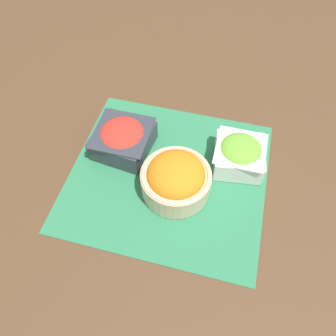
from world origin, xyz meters
TOP-DOWN VIEW (x-y plane):
  - ground_plane at (0.00, 0.00)m, footprint 3.00×3.00m
  - placemat at (0.00, 0.00)m, footprint 0.49×0.46m
  - tomato_bowl at (0.14, -0.06)m, footprint 0.15×0.15m
  - lettuce_bowl at (-0.16, -0.08)m, footprint 0.13×0.13m
  - carrot_bowl at (-0.03, 0.04)m, footprint 0.17×0.17m

SIDE VIEW (x-z plane):
  - ground_plane at x=0.00m, z-range 0.00..0.00m
  - placemat at x=0.00m, z-range 0.00..0.00m
  - tomato_bowl at x=0.14m, z-range 0.01..0.08m
  - lettuce_bowl at x=-0.16m, z-range 0.01..0.08m
  - carrot_bowl at x=-0.03m, z-range 0.00..0.10m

